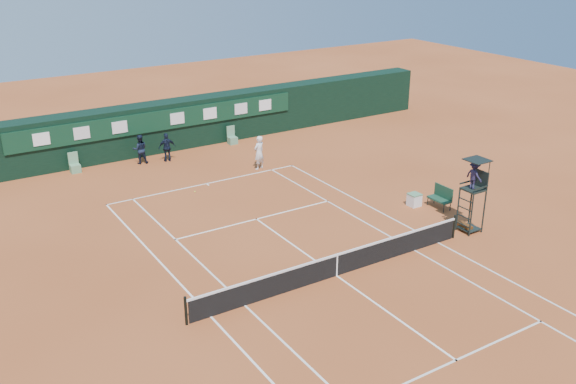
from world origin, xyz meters
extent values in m
plane|color=#AC5328|center=(0.00, 0.00, 0.00)|extent=(90.00, 90.00, 0.00)
cube|color=silver|center=(0.00, 11.88, 0.01)|extent=(11.05, 0.08, 0.01)
cube|color=silver|center=(5.49, 0.00, 0.01)|extent=(0.08, 23.85, 0.01)
cube|color=white|center=(-5.49, 0.00, 0.01)|extent=(0.08, 23.85, 0.01)
cube|color=silver|center=(4.12, 0.00, 0.01)|extent=(0.08, 23.85, 0.01)
cube|color=white|center=(-4.12, 0.00, 0.01)|extent=(0.08, 23.85, 0.01)
cube|color=white|center=(0.00, 6.40, 0.01)|extent=(8.31, 0.08, 0.01)
cube|color=silver|center=(0.00, -6.40, 0.01)|extent=(8.31, 0.08, 0.01)
cube|color=white|center=(0.00, 0.00, 0.01)|extent=(0.08, 12.88, 0.01)
cube|color=white|center=(0.00, 11.73, 0.01)|extent=(0.08, 0.30, 0.01)
cube|color=black|center=(0.00, 0.00, 0.45)|extent=(12.60, 0.04, 0.90)
cube|color=white|center=(0.00, 0.00, 0.93)|extent=(12.80, 0.06, 0.08)
cube|color=white|center=(0.00, 0.00, 0.46)|extent=(0.06, 0.05, 0.92)
cylinder|color=black|center=(6.40, 0.00, 0.55)|extent=(0.10, 0.10, 1.10)
cylinder|color=black|center=(-6.40, 0.00, 0.55)|extent=(0.10, 0.10, 1.10)
cube|color=black|center=(0.00, 18.75, 1.50)|extent=(40.00, 1.50, 3.00)
cube|color=#0D321E|center=(0.00, 17.94, 2.10)|extent=(18.00, 0.10, 1.20)
cube|color=white|center=(-7.00, 17.87, 2.10)|extent=(0.90, 0.04, 0.70)
cube|color=silver|center=(-4.80, 17.87, 2.10)|extent=(0.90, 0.04, 0.70)
cube|color=silver|center=(-2.60, 17.87, 2.10)|extent=(0.90, 0.04, 0.70)
cube|color=silver|center=(1.00, 17.87, 2.10)|extent=(0.90, 0.04, 0.70)
cube|color=white|center=(3.20, 17.87, 2.10)|extent=(0.90, 0.04, 0.70)
cube|color=silver|center=(5.40, 17.87, 2.10)|extent=(0.90, 0.04, 0.70)
cube|color=white|center=(7.20, 17.87, 2.10)|extent=(0.90, 0.04, 0.70)
cube|color=#62976A|center=(-5.50, 17.45, 0.23)|extent=(0.55, 0.50, 0.46)
cube|color=#61956D|center=(-5.50, 17.67, 0.80)|extent=(0.55, 0.06, 0.70)
cube|color=#5D8E6B|center=(4.50, 17.45, 0.23)|extent=(0.55, 0.50, 0.46)
cube|color=#5C8D6A|center=(4.50, 17.67, 0.80)|extent=(0.55, 0.06, 0.70)
cylinder|color=black|center=(7.13, -0.26, 1.00)|extent=(0.07, 0.07, 2.00)
cylinder|color=black|center=(7.13, 0.54, 1.00)|extent=(0.07, 0.07, 2.00)
cylinder|color=black|center=(7.93, -0.26, 1.00)|extent=(0.07, 0.07, 2.00)
cylinder|color=black|center=(7.93, 0.54, 1.00)|extent=(0.07, 0.07, 2.00)
cube|color=black|center=(7.53, 0.14, 2.04)|extent=(0.85, 0.85, 0.08)
cube|color=black|center=(7.93, 0.14, 2.45)|extent=(0.06, 0.85, 0.80)
cube|color=black|center=(7.53, -0.28, 2.25)|extent=(0.85, 0.05, 0.06)
cube|color=black|center=(7.53, 0.56, 2.25)|extent=(0.85, 0.05, 0.06)
cylinder|color=black|center=(7.93, -0.26, 2.90)|extent=(0.04, 0.04, 1.00)
cylinder|color=black|center=(7.93, 0.54, 2.90)|extent=(0.04, 0.04, 1.00)
cube|color=black|center=(7.58, 0.14, 3.40)|extent=(0.95, 0.95, 0.04)
cube|color=black|center=(7.53, 0.14, 0.15)|extent=(0.80, 0.80, 0.05)
cube|color=black|center=(7.13, 0.14, 0.40)|extent=(0.04, 0.80, 0.04)
cube|color=black|center=(7.13, 0.14, 0.80)|extent=(0.04, 0.80, 0.04)
cube|color=black|center=(7.13, 0.14, 1.20)|extent=(0.04, 0.80, 0.04)
cube|color=black|center=(7.13, 0.14, 1.60)|extent=(0.04, 0.80, 0.04)
imported|color=#1D1A34|center=(7.48, 0.14, 2.72)|extent=(0.47, 0.82, 1.28)
cube|color=#183D2B|center=(8.28, 2.80, 0.45)|extent=(0.55, 1.20, 0.08)
cube|color=#183C28|center=(8.53, 2.80, 0.80)|extent=(0.06, 1.20, 0.60)
cylinder|color=black|center=(8.06, 2.25, 0.20)|extent=(0.04, 0.04, 0.41)
cylinder|color=black|center=(8.50, 2.25, 0.20)|extent=(0.04, 0.04, 0.41)
cylinder|color=black|center=(8.06, 3.35, 0.20)|extent=(0.04, 0.04, 0.41)
cylinder|color=black|center=(8.50, 3.35, 0.20)|extent=(0.04, 0.04, 0.41)
cube|color=black|center=(7.44, 0.32, 0.14)|extent=(0.43, 0.80, 0.29)
cube|color=white|center=(7.42, 3.65, 0.30)|extent=(0.55, 0.55, 0.60)
cube|color=#598960|center=(7.42, 3.65, 0.62)|extent=(0.57, 0.57, 0.05)
sphere|color=#DAEE37|center=(-1.04, 11.09, 0.04)|extent=(0.07, 0.07, 0.07)
imported|color=white|center=(3.60, 12.41, 0.98)|extent=(0.83, 0.67, 1.97)
imported|color=black|center=(-1.81, 16.96, 0.87)|extent=(0.98, 0.85, 1.74)
imported|color=black|center=(-0.33, 16.48, 0.86)|extent=(1.05, 0.54, 1.72)
camera|label=1|loc=(-13.46, -17.80, 12.53)|focal=40.00mm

